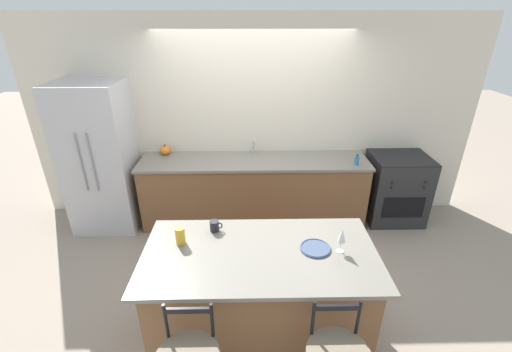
{
  "coord_description": "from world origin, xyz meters",
  "views": [
    {
      "loc": [
        -0.05,
        -3.77,
        2.7
      ],
      "look_at": [
        0.01,
        -0.6,
        1.16
      ],
      "focal_mm": 24.0,
      "sensor_mm": 36.0,
      "label": 1
    }
  ],
  "objects_px": {
    "refrigerator": "(101,158)",
    "coffee_mug": "(215,226)",
    "oven_range": "(395,188)",
    "dinner_plate": "(315,248)",
    "tumbler_cup": "(180,236)",
    "pumpkin_decoration": "(165,150)",
    "soap_bottle": "(357,160)",
    "wine_glass": "(342,236)"
  },
  "relations": [
    {
      "from": "oven_range",
      "to": "coffee_mug",
      "type": "relative_size",
      "value": 8.45
    },
    {
      "from": "dinner_plate",
      "to": "soap_bottle",
      "type": "relative_size",
      "value": 1.76
    },
    {
      "from": "tumbler_cup",
      "to": "soap_bottle",
      "type": "height_order",
      "value": "tumbler_cup"
    },
    {
      "from": "dinner_plate",
      "to": "coffee_mug",
      "type": "relative_size",
      "value": 2.24
    },
    {
      "from": "wine_glass",
      "to": "soap_bottle",
      "type": "height_order",
      "value": "wine_glass"
    },
    {
      "from": "tumbler_cup",
      "to": "dinner_plate",
      "type": "bearing_deg",
      "value": -5.17
    },
    {
      "from": "oven_range",
      "to": "coffee_mug",
      "type": "height_order",
      "value": "coffee_mug"
    },
    {
      "from": "wine_glass",
      "to": "soap_bottle",
      "type": "distance_m",
      "value": 1.89
    },
    {
      "from": "wine_glass",
      "to": "soap_bottle",
      "type": "bearing_deg",
      "value": 70.14
    },
    {
      "from": "oven_range",
      "to": "soap_bottle",
      "type": "xyz_separation_m",
      "value": [
        -0.66,
        -0.19,
        0.51
      ]
    },
    {
      "from": "refrigerator",
      "to": "soap_bottle",
      "type": "height_order",
      "value": "refrigerator"
    },
    {
      "from": "oven_range",
      "to": "tumbler_cup",
      "type": "height_order",
      "value": "tumbler_cup"
    },
    {
      "from": "pumpkin_decoration",
      "to": "soap_bottle",
      "type": "bearing_deg",
      "value": -8.98
    },
    {
      "from": "tumbler_cup",
      "to": "soap_bottle",
      "type": "relative_size",
      "value": 1.04
    },
    {
      "from": "coffee_mug",
      "to": "pumpkin_decoration",
      "type": "distance_m",
      "value": 2.05
    },
    {
      "from": "refrigerator",
      "to": "oven_range",
      "type": "height_order",
      "value": "refrigerator"
    },
    {
      "from": "coffee_mug",
      "to": "pumpkin_decoration",
      "type": "relative_size",
      "value": 0.76
    },
    {
      "from": "oven_range",
      "to": "pumpkin_decoration",
      "type": "distance_m",
      "value": 3.22
    },
    {
      "from": "pumpkin_decoration",
      "to": "dinner_plate",
      "type": "bearing_deg",
      "value": -51.88
    },
    {
      "from": "tumbler_cup",
      "to": "soap_bottle",
      "type": "xyz_separation_m",
      "value": [
        1.94,
        1.64,
        -0.05
      ]
    },
    {
      "from": "oven_range",
      "to": "dinner_plate",
      "type": "relative_size",
      "value": 3.78
    },
    {
      "from": "dinner_plate",
      "to": "oven_range",
      "type": "bearing_deg",
      "value": 52.25
    },
    {
      "from": "refrigerator",
      "to": "coffee_mug",
      "type": "relative_size",
      "value": 17.33
    },
    {
      "from": "wine_glass",
      "to": "pumpkin_decoration",
      "type": "relative_size",
      "value": 1.43
    },
    {
      "from": "tumbler_cup",
      "to": "pumpkin_decoration",
      "type": "distance_m",
      "value": 2.12
    },
    {
      "from": "refrigerator",
      "to": "wine_glass",
      "type": "xyz_separation_m",
      "value": [
        2.65,
        -1.93,
        0.13
      ]
    },
    {
      "from": "tumbler_cup",
      "to": "pumpkin_decoration",
      "type": "height_order",
      "value": "tumbler_cup"
    },
    {
      "from": "dinner_plate",
      "to": "tumbler_cup",
      "type": "bearing_deg",
      "value": 174.83
    },
    {
      "from": "refrigerator",
      "to": "tumbler_cup",
      "type": "relative_size",
      "value": 13.07
    },
    {
      "from": "coffee_mug",
      "to": "tumbler_cup",
      "type": "relative_size",
      "value": 0.75
    },
    {
      "from": "oven_range",
      "to": "dinner_plate",
      "type": "distance_m",
      "value": 2.49
    },
    {
      "from": "pumpkin_decoration",
      "to": "oven_range",
      "type": "bearing_deg",
      "value": -3.74
    },
    {
      "from": "dinner_plate",
      "to": "soap_bottle",
      "type": "distance_m",
      "value": 1.93
    },
    {
      "from": "dinner_plate",
      "to": "pumpkin_decoration",
      "type": "height_order",
      "value": "pumpkin_decoration"
    },
    {
      "from": "pumpkin_decoration",
      "to": "soap_bottle",
      "type": "height_order",
      "value": "soap_bottle"
    },
    {
      "from": "dinner_plate",
      "to": "wine_glass",
      "type": "xyz_separation_m",
      "value": [
        0.19,
        -0.04,
        0.14
      ]
    },
    {
      "from": "oven_range",
      "to": "wine_glass",
      "type": "distance_m",
      "value": 2.44
    },
    {
      "from": "tumbler_cup",
      "to": "oven_range",
      "type": "bearing_deg",
      "value": 35.17
    },
    {
      "from": "refrigerator",
      "to": "coffee_mug",
      "type": "xyz_separation_m",
      "value": [
        1.62,
        -1.62,
        0.03
      ]
    },
    {
      "from": "soap_bottle",
      "to": "dinner_plate",
      "type": "bearing_deg",
      "value": -115.57
    },
    {
      "from": "refrigerator",
      "to": "soap_bottle",
      "type": "bearing_deg",
      "value": -2.62
    },
    {
      "from": "dinner_plate",
      "to": "coffee_mug",
      "type": "distance_m",
      "value": 0.88
    }
  ]
}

